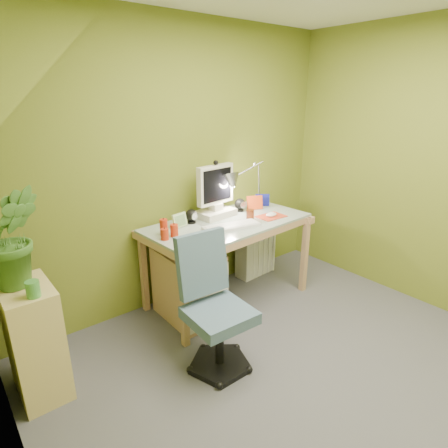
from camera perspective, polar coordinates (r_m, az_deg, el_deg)
floor at (r=2.72m, az=14.47°, el=-23.07°), size 3.20×3.20×0.01m
wall_back at (r=3.26m, az=-6.68°, el=8.57°), size 3.20×0.01×2.40m
wall_left at (r=1.27m, az=-30.04°, el=-11.78°), size 0.01×3.20×2.40m
slope_ceiling at (r=1.32m, az=-7.28°, el=21.27°), size 1.10×3.20×1.10m
desk at (r=3.35m, az=0.63°, el=-5.75°), size 1.46×0.80×0.76m
monitor at (r=3.28m, az=-1.33°, el=5.15°), size 0.37×0.24×0.48m
speaker_left at (r=3.16m, az=-4.97°, el=1.18°), size 0.12×0.12×0.12m
speaker_right at (r=3.47m, az=2.43°, el=2.93°), size 0.11×0.11×0.12m
keyboard at (r=3.06m, az=1.16°, el=-0.35°), size 0.49×0.25×0.02m
mousepad at (r=3.36m, az=7.20°, el=1.16°), size 0.25×0.18×0.01m
mouse at (r=3.35m, az=7.21°, el=1.43°), size 0.12×0.08×0.04m
amber_tumbler at (r=3.25m, az=4.01°, el=1.43°), size 0.08×0.08×0.09m
candle_cluster at (r=2.88m, az=-8.76°, el=-0.74°), size 0.19×0.17×0.13m
photo_frame_red at (r=3.54m, az=4.70°, el=3.27°), size 0.15×0.08×0.13m
photo_frame_blue at (r=3.67m, az=5.86°, el=3.67°), size 0.12×0.10×0.12m
photo_frame_green at (r=3.08m, az=-6.77°, el=0.57°), size 0.14×0.04×0.12m
desk_lamp at (r=3.54m, az=4.50°, el=7.55°), size 0.63×0.35×0.64m
side_ledge at (r=2.66m, az=-26.87°, el=-15.63°), size 0.27×0.42×0.74m
potted_plant at (r=2.41m, az=-29.50°, el=-1.77°), size 0.33×0.27×0.59m
green_cup at (r=2.33m, az=-27.11°, el=-8.82°), size 0.09×0.09×0.10m
task_chair at (r=2.55m, az=-0.70°, el=-13.68°), size 0.48×0.48×0.83m
radiator at (r=3.91m, az=4.78°, el=-4.70°), size 0.43×0.20×0.42m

